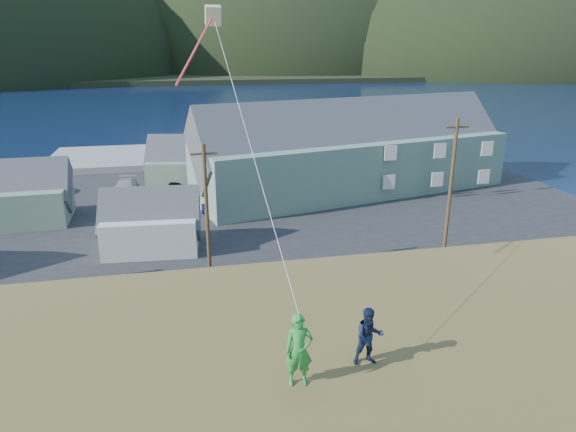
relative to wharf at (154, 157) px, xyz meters
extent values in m
plane|color=#0A1638|center=(6.00, -40.00, -0.45)|extent=(900.00, 900.00, 0.00)
cube|color=#4C3D19|center=(6.00, -42.00, -0.40)|extent=(110.00, 8.00, 0.10)
cube|color=#28282B|center=(6.00, -23.00, -0.39)|extent=(72.00, 36.00, 0.12)
cube|color=gray|center=(0.00, 0.00, 0.00)|extent=(26.00, 14.00, 0.90)
cube|color=black|center=(6.00, 290.00, 0.55)|extent=(900.00, 320.00, 2.00)
ellipsoid|color=black|center=(-14.00, 260.00, 1.55)|extent=(200.00, 180.00, 100.00)
ellipsoid|color=black|center=(76.00, 250.00, 1.55)|extent=(230.00, 207.00, 142.60)
ellipsoid|color=black|center=(186.00, 230.00, 1.55)|extent=(280.00, 252.00, 134.40)
cube|color=gray|center=(20.61, -20.14, 2.42)|extent=(33.37, 16.28, 5.51)
cube|color=#47474C|center=(20.61, -20.14, 6.64)|extent=(33.81, 16.21, 8.99)
cube|color=gray|center=(-10.52, -23.61, 1.19)|extent=(8.71, 5.95, 3.03)
cube|color=#47474C|center=(-10.52, -23.61, 3.46)|extent=(9.20, 5.80, 5.52)
cube|color=silver|center=(0.98, -32.26, 0.99)|extent=(6.94, 5.19, 2.64)
cube|color=#47474C|center=(0.98, -32.26, 2.97)|extent=(7.43, 5.21, 4.69)
cube|color=gray|center=(5.01, -15.19, 1.21)|extent=(10.53, 7.47, 3.08)
cube|color=#47474C|center=(5.01, -15.19, 3.61)|extent=(11.01, 7.52, 5.73)
cylinder|color=#47331E|center=(4.78, -38.50, 4.08)|extent=(0.24, 0.24, 8.82)
cylinder|color=#47331E|center=(21.15, -38.50, 4.61)|extent=(0.24, 0.24, 9.88)
imported|color=#BCBCBC|center=(-2.19, -17.15, 0.44)|extent=(2.44, 5.42, 1.54)
imported|color=#99999D|center=(-9.82, -20.90, 0.37)|extent=(1.62, 4.28, 1.39)
imported|color=black|center=(2.69, -17.37, 0.37)|extent=(1.97, 4.23, 1.40)
imported|color=silver|center=(-2.51, -22.06, 0.37)|extent=(2.59, 5.18, 1.41)
imported|color=slate|center=(-10.53, -14.50, 0.45)|extent=(1.79, 4.80, 1.57)
imported|color=navy|center=(5.69, -23.44, 0.37)|extent=(2.04, 4.25, 1.40)
imported|color=green|center=(5.69, -59.38, 7.61)|extent=(0.66, 0.47, 1.72)
imported|color=#151F3A|center=(7.49, -58.98, 7.48)|extent=(0.74, 0.59, 1.46)
cube|color=beige|center=(4.61, -52.65, 14.85)|extent=(0.47, 0.45, 0.60)
cylinder|color=#FA4249|center=(4.01, -53.90, 13.95)|extent=(0.06, 0.06, 3.31)
cylinder|color=white|center=(5.15, -56.01, 11.66)|extent=(0.02, 0.02, 9.33)
camera|label=1|loc=(3.40, -68.93, 14.03)|focal=32.00mm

